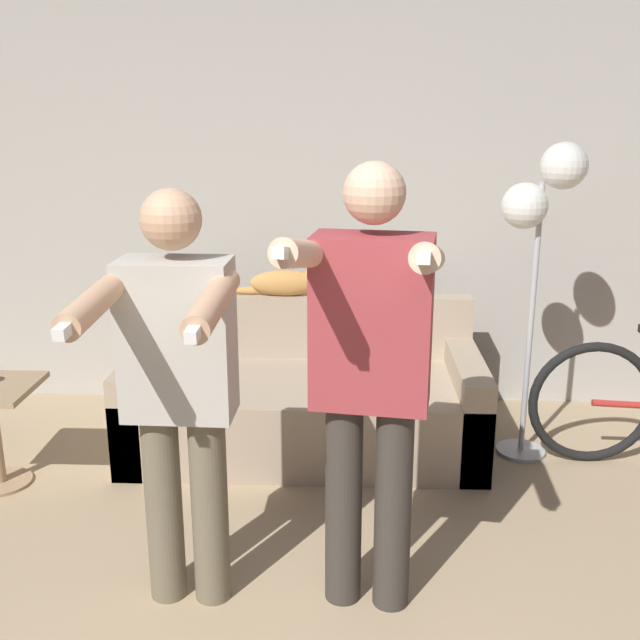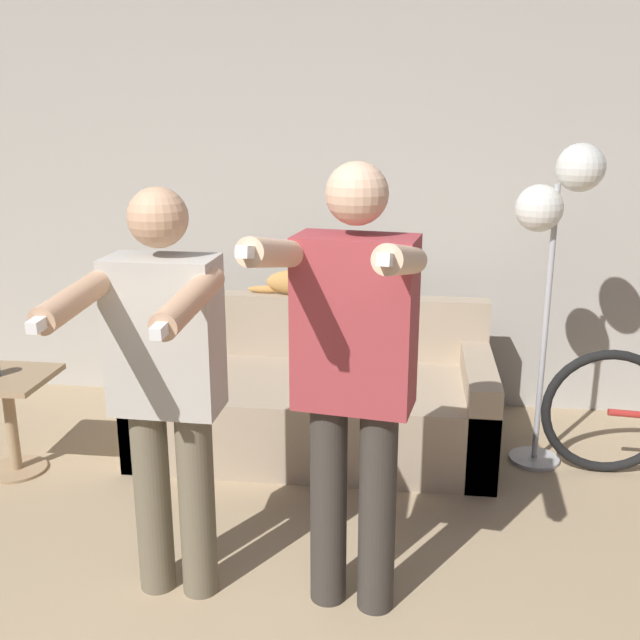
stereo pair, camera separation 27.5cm
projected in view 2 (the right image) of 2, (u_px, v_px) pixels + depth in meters
name	position (u px, v px, depth m)	size (l,w,h in m)	color
wall_back	(327.00, 200.00, 4.61)	(10.00, 0.05, 2.60)	#B7B2A8
couch	(316.00, 401.00, 4.21)	(1.93, 0.93, 0.78)	tan
person_left	(165.00, 375.00, 2.73)	(0.48, 0.68, 1.59)	#6B604C
person_right	(353.00, 366.00, 2.63)	(0.56, 0.72, 1.69)	#38332D
cat	(302.00, 282.00, 4.39)	(0.54, 0.12, 0.18)	tan
floor_lamp	(558.00, 210.00, 3.69)	(0.42, 0.27, 1.69)	#B2B2B7
side_table	(9.00, 403.00, 3.85)	(0.44, 0.44, 0.54)	#A38460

